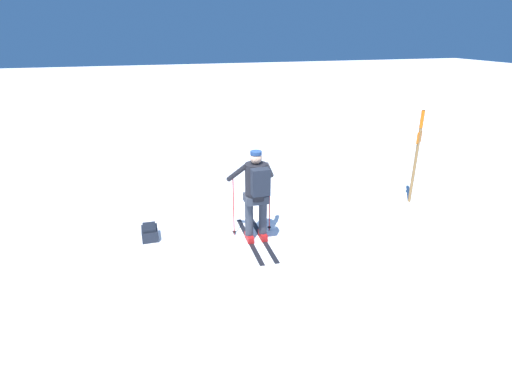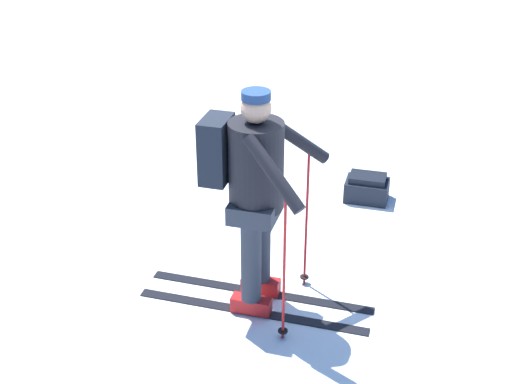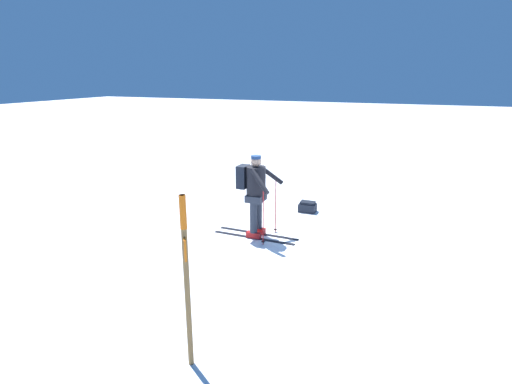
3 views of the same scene
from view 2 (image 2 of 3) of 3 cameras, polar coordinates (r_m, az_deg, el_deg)
ground_plane at (r=6.01m, az=1.91°, el=-5.56°), size 80.00×80.00×0.00m
skier at (r=5.01m, az=-0.28°, el=0.53°), size 0.92×1.79×1.71m
dropped_backpack at (r=6.97m, az=8.86°, el=0.31°), size 0.29×0.41×0.26m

